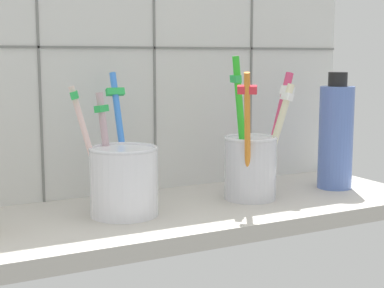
% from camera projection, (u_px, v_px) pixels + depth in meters
% --- Properties ---
extents(counter_slab, '(0.64, 0.22, 0.02)m').
position_uv_depth(counter_slab, '(191.00, 214.00, 0.76)').
color(counter_slab, '#BCB7AD').
rests_on(counter_slab, ground).
extents(tile_wall_back, '(0.64, 0.02, 0.45)m').
position_uv_depth(tile_wall_back, '(151.00, 45.00, 0.83)').
color(tile_wall_back, silver).
rests_on(tile_wall_back, ground).
extents(toothbrush_cup_left, '(0.10, 0.13, 0.17)m').
position_uv_depth(toothbrush_cup_left, '(124.00, 178.00, 0.71)').
color(toothbrush_cup_left, white).
rests_on(toothbrush_cup_left, counter_slab).
extents(toothbrush_cup_right, '(0.12, 0.09, 0.19)m').
position_uv_depth(toothbrush_cup_right, '(253.00, 162.00, 0.79)').
color(toothbrush_cup_right, silver).
rests_on(toothbrush_cup_right, counter_slab).
extents(soap_bottle, '(0.05, 0.05, 0.17)m').
position_uv_depth(soap_bottle, '(338.00, 136.00, 0.85)').
color(soap_bottle, '#5976C3').
rests_on(soap_bottle, counter_slab).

